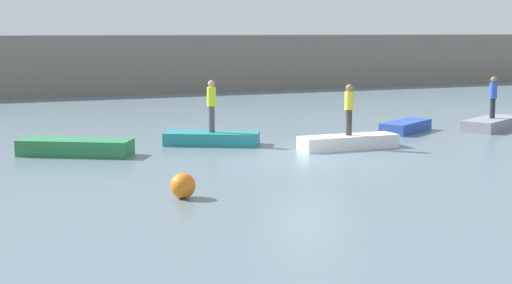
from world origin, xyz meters
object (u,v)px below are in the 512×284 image
at_px(rowboat_grey, 492,124).
at_px(person_hiviz_shirt, 211,103).
at_px(person_blue_shirt, 493,95).
at_px(rowboat_blue, 406,127).
at_px(mooring_buoy, 183,186).
at_px(rowboat_green, 75,147).
at_px(rowboat_teal, 212,139).
at_px(person_yellow_shirt, 349,107).
at_px(rowboat_white, 348,142).

distance_m(rowboat_grey, person_hiviz_shirt, 12.39).
bearing_deg(person_blue_shirt, rowboat_blue, 170.62).
xyz_separation_m(person_hiviz_shirt, mooring_buoy, (-3.61, -7.92, -1.20)).
bearing_deg(rowboat_green, rowboat_teal, 35.08).
distance_m(rowboat_blue, person_hiviz_shirt, 8.55).
height_order(rowboat_teal, person_blue_shirt, person_blue_shirt).
height_order(rowboat_grey, person_hiviz_shirt, person_hiviz_shirt).
relative_size(person_blue_shirt, mooring_buoy, 2.78).
bearing_deg(rowboat_green, mooring_buoy, -49.56).
bearing_deg(person_yellow_shirt, person_hiviz_shirt, 146.83).
relative_size(rowboat_white, person_blue_shirt, 2.04).
height_order(rowboat_white, person_blue_shirt, person_blue_shirt).
bearing_deg(rowboat_grey, person_yellow_shirt, 167.23).
relative_size(rowboat_teal, mooring_buoy, 5.39).
bearing_deg(rowboat_grey, mooring_buoy, 177.23).
xyz_separation_m(rowboat_green, rowboat_grey, (17.25, -0.08, -0.04)).
xyz_separation_m(rowboat_white, mooring_buoy, (-7.72, -5.24, 0.08)).
height_order(rowboat_grey, person_blue_shirt, person_blue_shirt).
xyz_separation_m(rowboat_teal, rowboat_blue, (8.45, 0.16, -0.01)).
bearing_deg(rowboat_green, rowboat_blue, 32.83).
distance_m(rowboat_teal, person_blue_shirt, 12.38).
xyz_separation_m(rowboat_grey, person_yellow_shirt, (-8.20, -2.21, 1.25)).
bearing_deg(rowboat_teal, person_hiviz_shirt, -47.36).
distance_m(rowboat_green, rowboat_teal, 4.95).
distance_m(rowboat_white, person_yellow_shirt, 1.24).
relative_size(rowboat_grey, person_yellow_shirt, 1.94).
bearing_deg(person_hiviz_shirt, person_yellow_shirt, -33.17).
bearing_deg(rowboat_white, person_blue_shirt, 16.09).
bearing_deg(mooring_buoy, person_hiviz_shirt, 65.51).
bearing_deg(rowboat_grey, rowboat_white, 167.23).
relative_size(rowboat_green, rowboat_white, 1.04).
bearing_deg(rowboat_white, rowboat_green, 166.84).
height_order(rowboat_teal, rowboat_grey, rowboat_teal).
bearing_deg(person_yellow_shirt, rowboat_white, -153.43).
bearing_deg(mooring_buoy, person_yellow_shirt, 34.15).
xyz_separation_m(rowboat_white, rowboat_grey, (8.20, 2.21, -0.01)).
height_order(rowboat_white, person_hiviz_shirt, person_hiviz_shirt).
distance_m(person_yellow_shirt, mooring_buoy, 9.40).
distance_m(rowboat_green, mooring_buoy, 7.64).
relative_size(rowboat_green, rowboat_blue, 1.33).
xyz_separation_m(rowboat_teal, person_hiviz_shirt, (0.00, -0.00, 1.28)).
distance_m(rowboat_green, person_blue_shirt, 17.29).
bearing_deg(rowboat_grey, rowboat_green, 151.90).
height_order(rowboat_teal, mooring_buoy, mooring_buoy).
relative_size(rowboat_teal, person_yellow_shirt, 1.89).
height_order(rowboat_green, person_yellow_shirt, person_yellow_shirt).
relative_size(rowboat_teal, rowboat_grey, 0.98).
distance_m(rowboat_green, rowboat_grey, 17.25).
relative_size(person_yellow_shirt, mooring_buoy, 2.85).
height_order(rowboat_green, person_hiviz_shirt, person_hiviz_shirt).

